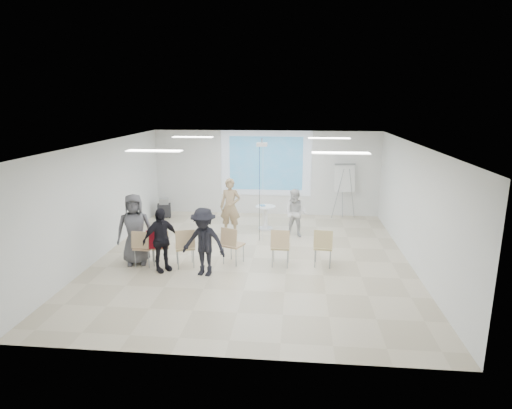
# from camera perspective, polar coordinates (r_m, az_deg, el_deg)

# --- Properties ---
(floor) EXTENTS (8.00, 9.00, 0.10)m
(floor) POSITION_cam_1_polar(r_m,az_deg,el_deg) (11.36, -0.39, -7.35)
(floor) COLOR beige
(floor) RESTS_ON ground
(ceiling) EXTENTS (8.00, 9.00, 0.10)m
(ceiling) POSITION_cam_1_polar(r_m,az_deg,el_deg) (10.64, -0.42, 8.41)
(ceiling) COLOR white
(ceiling) RESTS_ON wall_back
(wall_back) EXTENTS (8.00, 0.10, 3.00)m
(wall_back) POSITION_cam_1_polar(r_m,az_deg,el_deg) (15.34, 1.35, 4.24)
(wall_back) COLOR silver
(wall_back) RESTS_ON floor
(wall_left) EXTENTS (0.10, 9.00, 3.00)m
(wall_left) POSITION_cam_1_polar(r_m,az_deg,el_deg) (12.00, -20.02, 0.69)
(wall_left) COLOR silver
(wall_left) RESTS_ON floor
(wall_right) EXTENTS (0.10, 9.00, 3.00)m
(wall_right) POSITION_cam_1_polar(r_m,az_deg,el_deg) (11.24, 20.60, -0.21)
(wall_right) COLOR silver
(wall_right) RESTS_ON floor
(projection_halo) EXTENTS (3.20, 0.01, 2.30)m
(projection_halo) POSITION_cam_1_polar(r_m,az_deg,el_deg) (15.22, 1.34, 5.50)
(projection_halo) COLOR silver
(projection_halo) RESTS_ON wall_back
(projection_image) EXTENTS (2.60, 0.01, 1.90)m
(projection_image) POSITION_cam_1_polar(r_m,az_deg,el_deg) (15.21, 1.34, 5.49)
(projection_image) COLOR teal
(projection_image) RESTS_ON wall_back
(pedestal_table) EXTENTS (0.82, 0.82, 0.79)m
(pedestal_table) POSITION_cam_1_polar(r_m,az_deg,el_deg) (13.64, 1.28, -1.55)
(pedestal_table) COLOR silver
(pedestal_table) RESTS_ON floor
(player_left) EXTENTS (0.77, 0.56, 1.98)m
(player_left) POSITION_cam_1_polar(r_m,az_deg,el_deg) (13.01, -3.46, 0.18)
(player_left) COLOR tan
(player_left) RESTS_ON floor
(player_right) EXTENTS (0.94, 0.85, 1.62)m
(player_right) POSITION_cam_1_polar(r_m,az_deg,el_deg) (12.89, 5.29, -0.81)
(player_right) COLOR white
(player_right) RESTS_ON floor
(controller_left) EXTENTS (0.05, 0.12, 0.04)m
(controller_left) POSITION_cam_1_polar(r_m,az_deg,el_deg) (13.15, -2.53, 1.76)
(controller_left) COLOR white
(controller_left) RESTS_ON player_left
(controller_right) EXTENTS (0.08, 0.13, 0.04)m
(controller_right) POSITION_cam_1_polar(r_m,az_deg,el_deg) (13.07, 4.53, 0.68)
(controller_right) COLOR white
(controller_right) RESTS_ON player_right
(chair_far_left) EXTENTS (0.47, 0.50, 0.94)m
(chair_far_left) POSITION_cam_1_polar(r_m,az_deg,el_deg) (10.97, -14.87, -5.25)
(chair_far_left) COLOR tan
(chair_far_left) RESTS_ON floor
(chair_left_mid) EXTENTS (0.56, 0.58, 0.90)m
(chair_left_mid) POSITION_cam_1_polar(r_m,az_deg,el_deg) (11.00, -12.71, -5.20)
(chair_left_mid) COLOR tan
(chair_left_mid) RESTS_ON floor
(chair_left_inner) EXTENTS (0.61, 0.63, 1.00)m
(chair_left_inner) POSITION_cam_1_polar(r_m,az_deg,el_deg) (10.67, -9.45, -5.31)
(chair_left_inner) COLOR tan
(chair_left_inner) RESTS_ON floor
(chair_center) EXTENTS (0.61, 0.63, 0.97)m
(chair_center) POSITION_cam_1_polar(r_m,az_deg,el_deg) (10.75, -3.27, -5.07)
(chair_center) COLOR tan
(chair_center) RESTS_ON floor
(chair_right_inner) EXTENTS (0.47, 0.51, 0.98)m
(chair_right_inner) POSITION_cam_1_polar(r_m,az_deg,el_deg) (10.60, 3.27, -5.34)
(chair_right_inner) COLOR tan
(chair_right_inner) RESTS_ON floor
(chair_right_far) EXTENTS (0.51, 0.54, 0.98)m
(chair_right_far) POSITION_cam_1_polar(r_m,az_deg,el_deg) (10.70, 8.94, -5.31)
(chair_right_far) COLOR tan
(chair_right_far) RESTS_ON floor
(red_jacket) EXTENTS (0.47, 0.28, 0.45)m
(red_jacket) POSITION_cam_1_polar(r_m,az_deg,el_deg) (10.82, -13.16, -4.50)
(red_jacket) COLOR #A51424
(red_jacket) RESTS_ON chair_left_mid
(laptop) EXTENTS (0.44, 0.38, 0.03)m
(laptop) POSITION_cam_1_polar(r_m,az_deg,el_deg) (10.79, -9.45, -5.40)
(laptop) COLOR black
(laptop) RESTS_ON chair_left_inner
(audience_left) EXTENTS (1.18, 1.18, 1.80)m
(audience_left) POSITION_cam_1_polar(r_m,az_deg,el_deg) (10.49, -12.61, -4.03)
(audience_left) COLOR black
(audience_left) RESTS_ON floor
(audience_mid) EXTENTS (1.31, 0.89, 1.86)m
(audience_mid) POSITION_cam_1_polar(r_m,az_deg,el_deg) (10.05, -6.99, -4.39)
(audience_mid) COLOR black
(audience_mid) RESTS_ON floor
(audience_outer) EXTENTS (1.13, 0.91, 2.02)m
(audience_outer) POSITION_cam_1_polar(r_m,az_deg,el_deg) (11.08, -15.89, -2.67)
(audience_outer) COLOR #525256
(audience_outer) RESTS_ON floor
(flipchart_easel) EXTENTS (0.83, 0.64, 1.93)m
(flipchart_easel) POSITION_cam_1_polar(r_m,az_deg,el_deg) (15.03, 11.73, 3.45)
(flipchart_easel) COLOR #919499
(flipchart_easel) RESTS_ON floor
(av_cart) EXTENTS (0.53, 0.47, 0.68)m
(av_cart) POSITION_cam_1_polar(r_m,az_deg,el_deg) (15.40, -12.14, -0.55)
(av_cart) COLOR black
(av_cart) RESTS_ON floor
(ceiling_projector) EXTENTS (0.30, 0.25, 3.00)m
(ceiling_projector) POSITION_cam_1_polar(r_m,az_deg,el_deg) (12.15, 0.79, 7.37)
(ceiling_projector) COLOR white
(ceiling_projector) RESTS_ON ceiling
(fluor_panel_nw) EXTENTS (1.20, 0.30, 0.02)m
(fluor_panel_nw) POSITION_cam_1_polar(r_m,az_deg,el_deg) (12.96, -8.42, 8.89)
(fluor_panel_nw) COLOR white
(fluor_panel_nw) RESTS_ON ceiling
(fluor_panel_ne) EXTENTS (1.20, 0.30, 0.02)m
(fluor_panel_ne) POSITION_cam_1_polar(r_m,az_deg,el_deg) (12.62, 9.72, 8.71)
(fluor_panel_ne) COLOR white
(fluor_panel_ne) RESTS_ON ceiling
(fluor_panel_sw) EXTENTS (1.20, 0.30, 0.02)m
(fluor_panel_sw) POSITION_cam_1_polar(r_m,az_deg,el_deg) (9.62, -13.40, 6.98)
(fluor_panel_sw) COLOR white
(fluor_panel_sw) RESTS_ON ceiling
(fluor_panel_se) EXTENTS (1.20, 0.30, 0.02)m
(fluor_panel_se) POSITION_cam_1_polar(r_m,az_deg,el_deg) (9.15, 11.23, 6.76)
(fluor_panel_se) COLOR white
(fluor_panel_se) RESTS_ON ceiling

